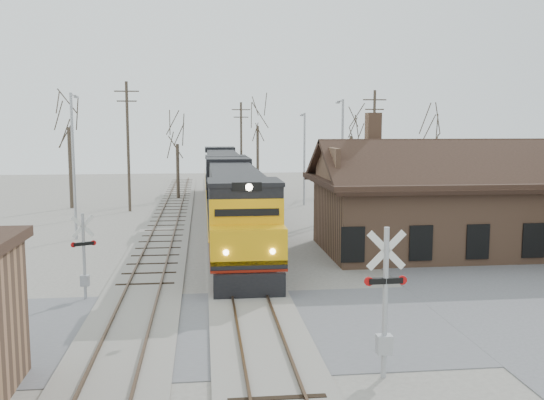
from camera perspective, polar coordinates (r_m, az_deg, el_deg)
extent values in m
plane|color=#9F998F|center=(22.21, -1.43, -11.85)|extent=(140.00, 140.00, 0.00)
cube|color=#5B5B60|center=(22.20, -1.43, -11.81)|extent=(60.00, 9.00, 0.03)
cube|color=#9F998F|center=(36.68, -3.52, -4.15)|extent=(3.40, 90.00, 0.12)
cube|color=#473323|center=(36.63, -4.65, -4.00)|extent=(0.08, 90.00, 0.14)
cube|color=#473323|center=(36.70, -2.40, -3.97)|extent=(0.08, 90.00, 0.14)
cube|color=#9F998F|center=(36.73, -10.57, -4.25)|extent=(3.40, 90.00, 0.12)
cube|color=#473323|center=(36.76, -11.69, -4.09)|extent=(0.08, 90.00, 0.14)
cube|color=#473323|center=(36.66, -9.45, -4.07)|extent=(0.08, 90.00, 0.14)
cube|color=#855D45|center=(36.10, 16.11, -1.48)|extent=(14.00, 8.00, 4.00)
cube|color=black|center=(35.85, 16.23, 1.84)|extent=(15.20, 9.20, 0.30)
cube|color=black|center=(33.67, 17.80, 3.17)|extent=(15.00, 4.71, 2.66)
cube|color=black|center=(37.91, 14.94, 3.67)|extent=(15.00, 4.71, 2.66)
cube|color=#855D45|center=(35.81, 9.50, 6.35)|extent=(0.80, 0.80, 2.20)
cube|color=black|center=(28.92, -2.71, -6.15)|extent=(2.67, 4.27, 1.07)
cube|color=black|center=(42.53, -3.96, -1.87)|extent=(2.67, 4.27, 1.07)
cube|color=black|center=(35.55, -3.46, -2.25)|extent=(3.20, 21.35, 0.37)
cube|color=maroon|center=(35.59, -3.46, -2.62)|extent=(3.22, 21.35, 0.13)
cube|color=black|center=(36.64, -3.60, 0.64)|extent=(2.77, 15.48, 2.99)
cube|color=black|center=(27.50, -2.60, -1.51)|extent=(3.20, 2.99, 2.99)
cube|color=#F0AA0C|center=(25.88, -2.32, -4.10)|extent=(3.20, 1.92, 1.49)
cube|color=black|center=(25.21, -2.12, -8.14)|extent=(2.99, 0.25, 1.07)
cylinder|color=#FFF2CC|center=(24.54, -2.18, 1.21)|extent=(0.30, 0.10, 0.30)
cube|color=black|center=(50.41, -4.37, -0.47)|extent=(2.67, 4.27, 1.07)
cube|color=black|center=(64.18, -4.84, 1.16)|extent=(2.67, 4.27, 1.07)
cube|color=black|center=(57.20, -4.64, 1.29)|extent=(3.20, 21.35, 0.37)
cube|color=maroon|center=(57.22, -4.64, 1.06)|extent=(3.22, 21.35, 0.13)
cube|color=black|center=(58.38, -4.70, 3.04)|extent=(2.77, 15.48, 2.99)
cube|color=black|center=(49.18, -4.35, 2.28)|extent=(3.20, 2.99, 2.99)
cube|color=black|center=(47.47, -4.26, 1.01)|extent=(3.20, 1.92, 1.49)
cube|color=black|center=(46.61, -4.19, -1.08)|extent=(2.99, 0.25, 1.07)
cylinder|color=#A5A8AD|center=(17.67, 10.60, -9.54)|extent=(0.15, 0.15, 4.38)
cube|color=silver|center=(17.30, 10.71, -4.67)|extent=(1.15, 0.08, 1.15)
cube|color=silver|center=(17.30, 10.71, -4.67)|extent=(1.15, 0.08, 1.15)
cube|color=black|center=(17.49, 10.65, -7.48)|extent=(0.99, 0.19, 0.16)
cylinder|color=#B20C0C|center=(17.34, 9.10, -7.58)|extent=(0.27, 0.09, 0.26)
cylinder|color=#B20C0C|center=(17.66, 12.17, -7.38)|extent=(0.27, 0.09, 0.26)
cube|color=#A5A8AD|center=(18.05, 10.51, -13.21)|extent=(0.44, 0.33, 0.55)
cylinder|color=#A5A8AD|center=(26.17, -17.27, -5.13)|extent=(0.13, 0.13, 3.63)
cube|color=silver|center=(25.94, -17.38, -2.38)|extent=(0.88, 0.43, 0.95)
cube|color=silver|center=(25.94, -17.38, -2.38)|extent=(0.88, 0.43, 0.95)
cube|color=black|center=(26.07, -17.32, -3.96)|extent=(0.80, 0.48, 0.14)
cylinder|color=#B20C0C|center=(26.16, -16.45, -3.89)|extent=(0.23, 0.16, 0.22)
cylinder|color=#B20C0C|center=(25.97, -18.19, -4.03)|extent=(0.23, 0.16, 0.22)
cube|color=#A5A8AD|center=(26.40, -17.19, -7.24)|extent=(0.36, 0.27, 0.45)
cylinder|color=#A5A8AD|center=(39.80, -18.17, 2.97)|extent=(0.18, 0.18, 9.17)
cylinder|color=#A5A8AD|center=(40.64, -18.16, 9.38)|extent=(0.12, 1.80, 0.12)
cube|color=#A5A8AD|center=(41.42, -17.93, 9.20)|extent=(0.25, 0.50, 0.12)
cylinder|color=#A5A8AD|center=(45.35, 6.62, 3.67)|extent=(0.18, 0.18, 9.07)
cylinder|color=#A5A8AD|center=(46.18, 6.44, 9.25)|extent=(0.12, 1.80, 0.12)
cube|color=#A5A8AD|center=(46.95, 6.22, 9.09)|extent=(0.25, 0.50, 0.12)
cylinder|color=#A5A8AD|center=(54.28, 3.07, 3.83)|extent=(0.18, 0.18, 8.24)
cylinder|color=#A5A8AD|center=(55.09, 2.94, 8.06)|extent=(0.12, 1.80, 0.12)
cube|color=#A5A8AD|center=(55.88, 2.80, 7.95)|extent=(0.25, 0.50, 0.12)
cylinder|color=#382D23|center=(51.67, -13.39, 4.87)|extent=(0.24, 0.24, 10.73)
cube|color=#382D23|center=(51.71, -13.53, 9.93)|extent=(2.00, 0.10, 0.10)
cube|color=#382D23|center=(51.67, -13.51, 9.04)|extent=(1.60, 0.10, 0.10)
cylinder|color=#382D23|center=(66.05, -2.91, 5.01)|extent=(0.24, 0.24, 9.62)
cube|color=#382D23|center=(66.02, -2.94, 8.49)|extent=(2.00, 0.10, 0.10)
cube|color=#382D23|center=(66.01, -2.93, 7.80)|extent=(1.60, 0.10, 0.10)
cylinder|color=#382D23|center=(52.17, 9.55, 4.63)|extent=(0.24, 0.24, 10.09)
cube|color=#382D23|center=(52.16, 9.64, 9.29)|extent=(2.00, 0.10, 0.10)
cube|color=#382D23|center=(52.14, 9.62, 8.41)|extent=(1.60, 0.10, 0.10)
cylinder|color=#382D23|center=(55.12, -18.44, 2.88)|extent=(0.32, 0.32, 7.00)
cylinder|color=#382D23|center=(59.45, -8.85, 2.65)|extent=(0.32, 0.32, 5.36)
cylinder|color=#382D23|center=(70.34, -1.35, 4.11)|extent=(0.32, 0.32, 7.08)
cylinder|color=#382D23|center=(66.92, 7.40, 3.44)|extent=(0.32, 0.32, 5.99)
cylinder|color=#382D23|center=(61.79, 14.45, 2.70)|extent=(0.32, 0.32, 5.41)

